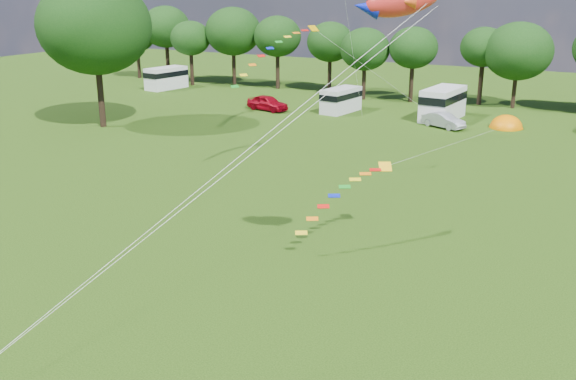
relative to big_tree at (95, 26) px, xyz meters
The scene contains 12 objects.
ground_plane 42.02m from the big_tree, 43.03° to the right, with size 180.00×180.00×0.00m, color black.
tree_line 44.52m from the big_tree, 37.40° to the left, with size 102.98×10.98×10.27m.
big_tree is the anchor object (origin of this frame).
car_a 18.87m from the big_tree, 56.52° to the left, with size 1.86×4.73×1.58m, color #960413.
car_b 32.37m from the big_tree, 27.21° to the left, with size 1.45×3.88×1.37m, color #909498.
campervan_a 24.03m from the big_tree, 113.65° to the left, with size 3.14×5.78×2.69m.
campervan_b 24.84m from the big_tree, 45.77° to the left, with size 2.81×5.27×2.46m.
campervan_c 33.06m from the big_tree, 34.11° to the left, with size 3.18×6.45×3.06m.
tent_orange 38.12m from the big_tree, 27.23° to the left, with size 3.02×3.31×2.36m.
fish_kite 40.34m from the big_tree, 30.63° to the right, with size 3.31×2.12×1.74m.
streamer_kite_b 22.78m from the big_tree, 15.14° to the right, with size 4.19×4.71×3.80m.
streamer_kite_c 35.24m from the big_tree, 26.35° to the right, with size 3.22×4.94×2.82m.
Camera 1 is at (12.43, -15.31, 12.45)m, focal length 40.00 mm.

